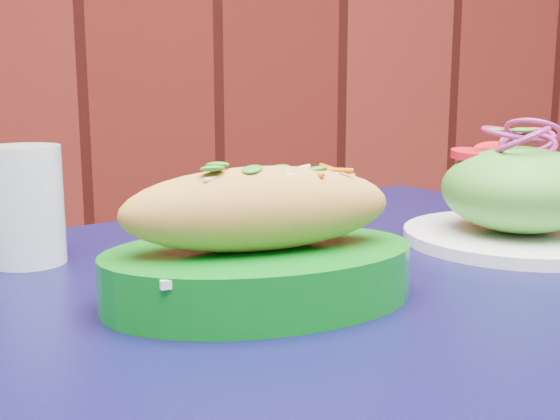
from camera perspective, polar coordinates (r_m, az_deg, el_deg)
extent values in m
cube|color=black|center=(0.58, 10.65, -7.89)|extent=(1.03, 1.03, 0.03)
cube|color=white|center=(0.53, -1.66, -3.55)|extent=(0.19, 0.13, 0.01)
ellipsoid|color=gold|center=(0.52, -1.68, 0.13)|extent=(0.21, 0.09, 0.06)
cylinder|color=white|center=(0.76, 18.72, -2.07)|extent=(0.23, 0.23, 0.01)
ellipsoid|color=#4C992D|center=(0.75, 18.94, 1.60)|extent=(0.16, 0.16, 0.09)
cylinder|color=red|center=(0.76, 15.45, 4.75)|extent=(0.05, 0.05, 0.01)
cylinder|color=red|center=(0.79, 17.16, 4.90)|extent=(0.05, 0.05, 0.01)
torus|color=#921F6A|center=(0.75, 19.17, 5.26)|extent=(0.06, 0.06, 0.01)
torus|color=#921F6A|center=(0.75, 19.19, 5.57)|extent=(0.06, 0.06, 0.01)
torus|color=#921F6A|center=(0.75, 19.20, 5.87)|extent=(0.06, 0.06, 0.01)
torus|color=#921F6A|center=(0.75, 19.22, 6.18)|extent=(0.06, 0.06, 0.01)
torus|color=#921F6A|center=(0.75, 19.24, 6.48)|extent=(0.06, 0.06, 0.01)
cylinder|color=silver|center=(0.67, -19.95, 0.37)|extent=(0.07, 0.07, 0.11)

